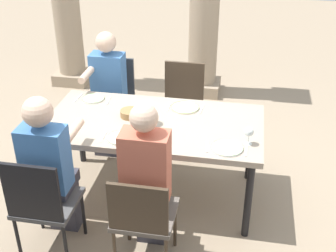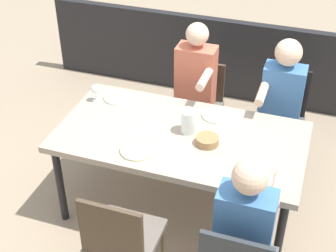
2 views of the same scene
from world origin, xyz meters
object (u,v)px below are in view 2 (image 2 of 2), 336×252
at_px(dining_table, 180,141).
at_px(diner_woman_green, 245,231).
at_px(chair_mid_south, 198,101).
at_px(plate_2, 138,150).
at_px(plate_1, 216,115).
at_px(plate_3, 119,97).
at_px(diner_man_white, 279,108).
at_px(plate_0, 259,178).
at_px(diner_guest_third, 194,92).
at_px(chair_mid_north, 120,238).
at_px(chair_west_south, 280,114).
at_px(water_pitcher, 189,123).
at_px(bread_basket, 207,140).
at_px(wine_glass_3, 95,90).

relative_size(dining_table, diner_woman_green, 1.46).
xyz_separation_m(chair_mid_south, diner_woman_green, (-0.76, 1.63, 0.19)).
bearing_deg(chair_mid_south, plate_2, 84.43).
xyz_separation_m(dining_table, plate_2, (0.23, 0.29, 0.07)).
height_order(plate_1, plate_3, same).
bearing_deg(diner_man_white, plate_0, 90.36).
bearing_deg(diner_guest_third, plate_1, 127.28).
xyz_separation_m(diner_guest_third, plate_1, (-0.30, 0.40, 0.07)).
relative_size(chair_mid_north, diner_man_white, 0.71).
bearing_deg(chair_west_south, plate_1, 52.25).
distance_m(plate_1, water_pitcher, 0.32).
xyz_separation_m(dining_table, plate_0, (-0.65, 0.32, 0.07)).
bearing_deg(plate_0, bread_basket, -32.19).
relative_size(wine_glass_3, bread_basket, 0.88).
bearing_deg(bread_basket, plate_0, 147.81).
bearing_deg(plate_2, wine_glass_3, -42.04).
distance_m(diner_man_white, bread_basket, 0.87).
xyz_separation_m(diner_guest_third, plate_3, (0.54, 0.40, 0.07)).
xyz_separation_m(chair_mid_north, plate_2, (0.12, -0.61, 0.24)).
height_order(chair_mid_north, water_pitcher, water_pitcher).
bearing_deg(diner_guest_third, dining_table, 98.58).
bearing_deg(diner_man_white, plate_1, 40.18).
height_order(plate_1, water_pitcher, water_pitcher).
bearing_deg(plate_1, bread_basket, 94.00).
bearing_deg(plate_0, plate_1, -54.92).
distance_m(dining_table, wine_glass_3, 0.86).
relative_size(chair_west_south, chair_mid_north, 0.99).
bearing_deg(diner_man_white, diner_woman_green, 90.24).
relative_size(chair_mid_south, plate_3, 3.37).
height_order(diner_woman_green, bread_basket, diner_woman_green).
bearing_deg(diner_man_white, plate_2, 48.96).
xyz_separation_m(diner_guest_third, plate_0, (-0.76, 1.05, 0.07)).
relative_size(plate_2, bread_basket, 1.51).
relative_size(plate_0, plate_3, 0.83).
bearing_deg(plate_3, chair_mid_north, 113.52).
xyz_separation_m(diner_guest_third, water_pitcher, (-0.16, 0.67, 0.15)).
distance_m(chair_west_south, bread_basket, 1.09).
bearing_deg(chair_mid_south, diner_guest_third, 90.93).
distance_m(chair_mid_north, water_pitcher, 1.02).
xyz_separation_m(dining_table, chair_mid_north, (0.11, 0.91, -0.16)).
height_order(dining_table, plate_2, plate_2).
height_order(diner_woman_green, plate_0, diner_woman_green).
height_order(chair_mid_north, bread_basket, chair_mid_north).
height_order(chair_west_south, plate_0, chair_west_south).
xyz_separation_m(wine_glass_3, water_pitcher, (-0.86, 0.18, -0.02)).
bearing_deg(bread_basket, diner_woman_green, 122.45).
relative_size(diner_woman_green, plate_1, 5.37).
relative_size(chair_mid_north, diner_guest_third, 0.70).
relative_size(chair_mid_north, bread_basket, 5.45).
bearing_deg(chair_mid_north, bread_basket, -111.19).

